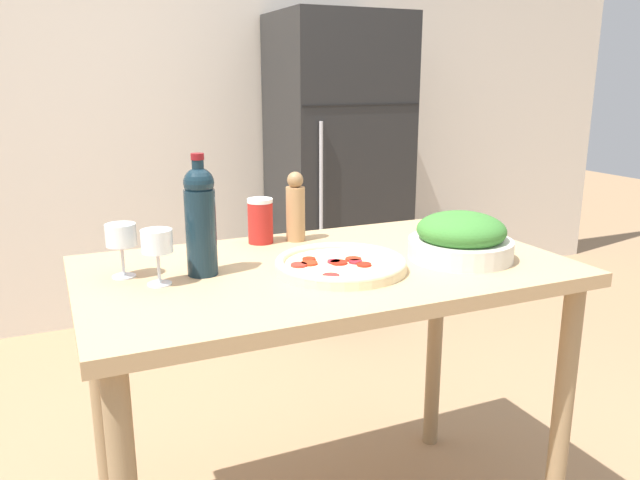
% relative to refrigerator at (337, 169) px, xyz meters
% --- Properties ---
extents(wall_back, '(6.40, 0.06, 2.60)m').
position_rel_refrigerator_xyz_m(wall_back, '(-0.89, 0.35, 0.43)').
color(wall_back, silver).
rests_on(wall_back, ground_plane).
extents(refrigerator, '(0.70, 0.64, 1.73)m').
position_rel_refrigerator_xyz_m(refrigerator, '(0.00, 0.00, 0.00)').
color(refrigerator, black).
rests_on(refrigerator, ground_plane).
extents(prep_counter, '(1.31, 0.76, 0.89)m').
position_rel_refrigerator_xyz_m(prep_counter, '(-0.89, -1.79, -0.10)').
color(prep_counter, tan).
rests_on(prep_counter, ground_plane).
extents(wine_bottle, '(0.08, 0.08, 0.31)m').
position_rel_refrigerator_xyz_m(wine_bottle, '(-1.22, -1.74, 0.17)').
color(wine_bottle, '#142833').
rests_on(wine_bottle, prep_counter).
extents(wine_glass_near, '(0.08, 0.08, 0.14)m').
position_rel_refrigerator_xyz_m(wine_glass_near, '(-1.33, -1.78, 0.12)').
color(wine_glass_near, silver).
rests_on(wine_glass_near, prep_counter).
extents(wine_glass_far, '(0.08, 0.08, 0.14)m').
position_rel_refrigerator_xyz_m(wine_glass_far, '(-1.41, -1.68, 0.12)').
color(wine_glass_far, silver).
rests_on(wine_glass_far, prep_counter).
extents(pepper_mill, '(0.06, 0.06, 0.22)m').
position_rel_refrigerator_xyz_m(pepper_mill, '(-0.86, -1.51, 0.12)').
color(pepper_mill, '#AD7F51').
rests_on(pepper_mill, prep_counter).
extents(salad_bowl, '(0.29, 0.29, 0.13)m').
position_rel_refrigerator_xyz_m(salad_bowl, '(-0.51, -1.89, 0.08)').
color(salad_bowl, silver).
rests_on(salad_bowl, prep_counter).
extents(homemade_pizza, '(0.35, 0.35, 0.03)m').
position_rel_refrigerator_xyz_m(homemade_pizza, '(-0.87, -1.85, 0.04)').
color(homemade_pizza, beige).
rests_on(homemade_pizza, prep_counter).
extents(salt_canister, '(0.08, 0.08, 0.14)m').
position_rel_refrigerator_xyz_m(salt_canister, '(-0.97, -1.49, 0.09)').
color(salt_canister, '#B2231E').
rests_on(salt_canister, prep_counter).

